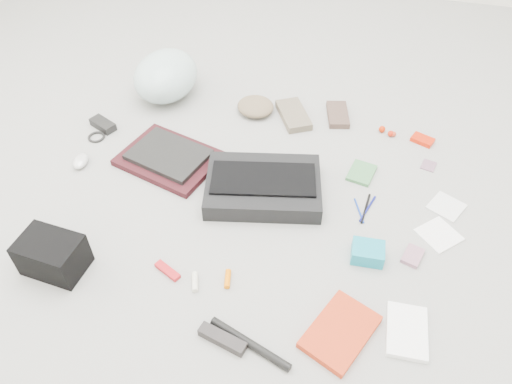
% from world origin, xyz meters
% --- Properties ---
extents(ground_plane, '(4.00, 4.00, 0.00)m').
position_xyz_m(ground_plane, '(0.00, 0.00, 0.00)').
color(ground_plane, gray).
extents(messenger_bag, '(0.49, 0.40, 0.07)m').
position_xyz_m(messenger_bag, '(0.02, 0.05, 0.04)').
color(messenger_bag, black).
rests_on(messenger_bag, ground_plane).
extents(bag_flap, '(0.42, 0.26, 0.01)m').
position_xyz_m(bag_flap, '(0.02, 0.05, 0.08)').
color(bag_flap, black).
rests_on(bag_flap, messenger_bag).
extents(laptop_sleeve, '(0.45, 0.38, 0.03)m').
position_xyz_m(laptop_sleeve, '(-0.41, 0.13, 0.01)').
color(laptop_sleeve, '#361015').
rests_on(laptop_sleeve, ground_plane).
extents(laptop, '(0.35, 0.29, 0.02)m').
position_xyz_m(laptop, '(-0.41, 0.13, 0.04)').
color(laptop, black).
rests_on(laptop, laptop_sleeve).
extents(bike_helmet, '(0.30, 0.37, 0.21)m').
position_xyz_m(bike_helmet, '(-0.60, 0.57, 0.11)').
color(bike_helmet, silver).
rests_on(bike_helmet, ground_plane).
extents(beanie, '(0.22, 0.22, 0.06)m').
position_xyz_m(beanie, '(-0.15, 0.55, 0.03)').
color(beanie, '#756249').
rests_on(beanie, ground_plane).
extents(mitten_left, '(0.20, 0.25, 0.03)m').
position_xyz_m(mitten_left, '(0.03, 0.55, 0.02)').
color(mitten_left, '#6B604E').
rests_on(mitten_left, ground_plane).
extents(mitten_right, '(0.13, 0.20, 0.03)m').
position_xyz_m(mitten_right, '(0.22, 0.61, 0.01)').
color(mitten_right, brown).
rests_on(mitten_right, ground_plane).
extents(power_brick, '(0.14, 0.10, 0.03)m').
position_xyz_m(power_brick, '(-0.78, 0.26, 0.02)').
color(power_brick, black).
rests_on(power_brick, ground_plane).
extents(cable_coil, '(0.08, 0.08, 0.01)m').
position_xyz_m(cable_coil, '(-0.77, 0.18, 0.01)').
color(cable_coil, black).
rests_on(cable_coil, ground_plane).
extents(mouse, '(0.07, 0.10, 0.04)m').
position_xyz_m(mouse, '(-0.75, 0.01, 0.02)').
color(mouse, silver).
rests_on(mouse, ground_plane).
extents(camera_bag, '(0.21, 0.16, 0.13)m').
position_xyz_m(camera_bag, '(-0.57, -0.47, 0.07)').
color(camera_bag, black).
rests_on(camera_bag, ground_plane).
extents(multitool, '(0.10, 0.07, 0.02)m').
position_xyz_m(multitool, '(-0.20, -0.40, 0.01)').
color(multitool, '#AE1319').
rests_on(multitool, ground_plane).
extents(toiletry_tube_white, '(0.04, 0.07, 0.02)m').
position_xyz_m(toiletry_tube_white, '(-0.10, -0.42, 0.01)').
color(toiletry_tube_white, beige).
rests_on(toiletry_tube_white, ground_plane).
extents(toiletry_tube_orange, '(0.03, 0.07, 0.02)m').
position_xyz_m(toiletry_tube_orange, '(0.01, -0.38, 0.01)').
color(toiletry_tube_orange, orange).
rests_on(toiletry_tube_orange, ground_plane).
extents(u_lock, '(0.16, 0.07, 0.03)m').
position_xyz_m(u_lock, '(0.06, -0.59, 0.02)').
color(u_lock, black).
rests_on(u_lock, ground_plane).
extents(bike_pump, '(0.27, 0.11, 0.03)m').
position_xyz_m(bike_pump, '(0.14, -0.58, 0.01)').
color(bike_pump, black).
rests_on(bike_pump, ground_plane).
extents(book_red, '(0.24, 0.28, 0.03)m').
position_xyz_m(book_red, '(0.39, -0.47, 0.01)').
color(book_red, red).
rests_on(book_red, ground_plane).
extents(book_white, '(0.13, 0.19, 0.02)m').
position_xyz_m(book_white, '(0.59, -0.41, 0.01)').
color(book_white, white).
rests_on(book_white, ground_plane).
extents(notepad, '(0.12, 0.14, 0.01)m').
position_xyz_m(notepad, '(0.37, 0.26, 0.01)').
color(notepad, '#3D7543').
rests_on(notepad, ground_plane).
extents(pen_blue, '(0.05, 0.12, 0.01)m').
position_xyz_m(pen_blue, '(0.39, 0.05, 0.00)').
color(pen_blue, '#1134A2').
rests_on(pen_blue, ground_plane).
extents(pen_black, '(0.02, 0.16, 0.01)m').
position_xyz_m(pen_black, '(0.41, 0.07, 0.00)').
color(pen_black, black).
rests_on(pen_black, ground_plane).
extents(pen_navy, '(0.05, 0.14, 0.01)m').
position_xyz_m(pen_navy, '(0.42, 0.07, 0.00)').
color(pen_navy, navy).
rests_on(pen_navy, ground_plane).
extents(accordion_wallet, '(0.12, 0.10, 0.05)m').
position_xyz_m(accordion_wallet, '(0.44, -0.16, 0.03)').
color(accordion_wallet, '#1492AF').
rests_on(accordion_wallet, ground_plane).
extents(card_deck, '(0.08, 0.10, 0.02)m').
position_xyz_m(card_deck, '(0.59, -0.12, 0.01)').
color(card_deck, '#A36D82').
rests_on(card_deck, ground_plane).
extents(napkin_top, '(0.16, 0.16, 0.01)m').
position_xyz_m(napkin_top, '(0.70, 0.16, 0.00)').
color(napkin_top, silver).
rests_on(napkin_top, ground_plane).
extents(napkin_bottom, '(0.18, 0.18, 0.01)m').
position_xyz_m(napkin_bottom, '(0.68, 0.01, 0.00)').
color(napkin_bottom, white).
rests_on(napkin_bottom, ground_plane).
extents(lollipop_a, '(0.03, 0.03, 0.03)m').
position_xyz_m(lollipop_a, '(0.43, 0.56, 0.01)').
color(lollipop_a, red).
rests_on(lollipop_a, ground_plane).
extents(lollipop_b, '(0.03, 0.03, 0.03)m').
position_xyz_m(lollipop_b, '(0.46, 0.54, 0.01)').
color(lollipop_b, '#BA1E09').
rests_on(lollipop_b, ground_plane).
extents(lollipop_c, '(0.03, 0.03, 0.02)m').
position_xyz_m(lollipop_c, '(0.48, 0.54, 0.01)').
color(lollipop_c, '#B53820').
rests_on(lollipop_c, ground_plane).
extents(altoids_tin, '(0.11, 0.09, 0.02)m').
position_xyz_m(altoids_tin, '(0.60, 0.53, 0.01)').
color(altoids_tin, red).
rests_on(altoids_tin, ground_plane).
extents(stamp_sheet, '(0.07, 0.08, 0.00)m').
position_xyz_m(stamp_sheet, '(0.63, 0.38, 0.00)').
color(stamp_sheet, slate).
rests_on(stamp_sheet, ground_plane).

